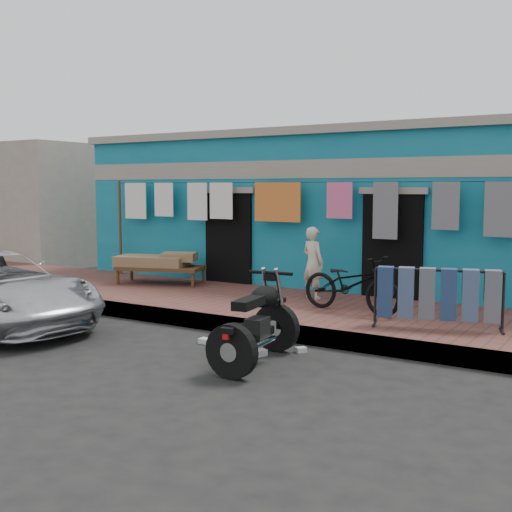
% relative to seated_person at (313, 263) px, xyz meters
% --- Properties ---
extents(ground, '(80.00, 80.00, 0.00)m').
position_rel_seated_person_xyz_m(ground, '(-0.14, -3.67, -0.88)').
color(ground, black).
rests_on(ground, ground).
extents(sidewalk, '(28.00, 3.00, 0.25)m').
position_rel_seated_person_xyz_m(sidewalk, '(-0.14, -0.67, -0.76)').
color(sidewalk, brown).
rests_on(sidewalk, ground).
extents(curb, '(28.00, 0.10, 0.25)m').
position_rel_seated_person_xyz_m(curb, '(-0.14, -2.12, -0.76)').
color(curb, gray).
rests_on(curb, ground).
extents(building, '(12.20, 5.20, 3.36)m').
position_rel_seated_person_xyz_m(building, '(-0.14, 3.32, 0.80)').
color(building, '#0E6984').
rests_on(building, ground).
extents(neighbor_left, '(6.00, 5.00, 3.40)m').
position_rel_seated_person_xyz_m(neighbor_left, '(-11.14, 3.33, 0.82)').
color(neighbor_left, '#9E9384').
rests_on(neighbor_left, ground).
extents(clothesline, '(10.06, 0.06, 2.10)m').
position_rel_seated_person_xyz_m(clothesline, '(-0.51, 0.58, 0.94)').
color(clothesline, brown).
rests_on(clothesline, sidewalk).
extents(seated_person, '(0.53, 0.43, 1.27)m').
position_rel_seated_person_xyz_m(seated_person, '(0.00, 0.00, 0.00)').
color(seated_person, beige).
rests_on(seated_person, sidewalk).
extents(bicycle, '(1.78, 0.84, 1.11)m').
position_rel_seated_person_xyz_m(bicycle, '(1.08, -0.80, -0.08)').
color(bicycle, black).
rests_on(bicycle, sidewalk).
extents(motorcycle, '(1.08, 1.89, 1.12)m').
position_rel_seated_person_xyz_m(motorcycle, '(0.90, -3.36, -0.33)').
color(motorcycle, black).
rests_on(motorcycle, ground).
extents(charpoy, '(2.31, 1.93, 0.61)m').
position_rel_seated_person_xyz_m(charpoy, '(-3.42, -0.07, -0.33)').
color(charpoy, brown).
rests_on(charpoy, sidewalk).
extents(jeans_rack, '(2.00, 1.30, 0.87)m').
position_rel_seated_person_xyz_m(jeans_rack, '(2.56, -1.22, -0.20)').
color(jeans_rack, black).
rests_on(jeans_rack, sidewalk).
extents(litter_a, '(0.17, 0.13, 0.07)m').
position_rel_seated_person_xyz_m(litter_a, '(-0.26, -2.84, -0.85)').
color(litter_a, silver).
rests_on(litter_a, ground).
extents(litter_b, '(0.16, 0.17, 0.07)m').
position_rel_seated_person_xyz_m(litter_b, '(1.12, -2.56, -0.85)').
color(litter_b, silver).
rests_on(litter_b, ground).
extents(litter_c, '(0.24, 0.26, 0.09)m').
position_rel_seated_person_xyz_m(litter_c, '(0.72, -3.03, -0.84)').
color(litter_c, silver).
rests_on(litter_c, ground).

